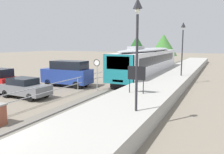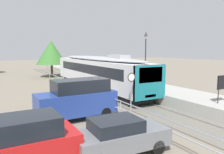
% 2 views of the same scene
% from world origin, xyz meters
% --- Properties ---
extents(ground_plane, '(160.00, 160.00, 0.00)m').
position_xyz_m(ground_plane, '(-3.00, 22.00, 0.00)').
color(ground_plane, slate).
extents(track_rails, '(3.20, 60.00, 0.14)m').
position_xyz_m(track_rails, '(0.00, 22.00, 0.03)').
color(track_rails, '#6B665B').
rests_on(track_rails, ground).
extents(commuter_train, '(2.82, 18.32, 3.74)m').
position_xyz_m(commuter_train, '(0.00, 22.26, 2.14)').
color(commuter_train, silver).
rests_on(commuter_train, track_rails).
extents(station_platform, '(3.90, 60.00, 0.90)m').
position_xyz_m(station_platform, '(3.25, 22.00, 0.45)').
color(station_platform, '#A8A59E').
rests_on(station_platform, ground).
extents(platform_lamp_mid_platform, '(0.34, 0.34, 5.35)m').
position_xyz_m(platform_lamp_mid_platform, '(4.33, 19.47, 4.62)').
color(platform_lamp_mid_platform, '#232328').
rests_on(platform_lamp_mid_platform, station_platform).
extents(platform_notice_board, '(1.20, 0.08, 1.80)m').
position_xyz_m(platform_notice_board, '(2.99, 9.51, 2.19)').
color(platform_notice_board, '#232328').
rests_on(platform_notice_board, station_platform).
extents(speed_limit_sign, '(0.61, 0.10, 2.81)m').
position_xyz_m(speed_limit_sign, '(-1.89, 12.93, 2.12)').
color(speed_limit_sign, '#9EA0A5').
rests_on(speed_limit_sign, ground).
extents(carpark_fence, '(0.06, 36.06, 1.25)m').
position_xyz_m(carpark_fence, '(-3.30, 12.00, 0.91)').
color(carpark_fence, '#9EA0A5').
rests_on(carpark_fence, ground).
extents(parked_hatchback_grey, '(4.08, 1.94, 1.53)m').
position_xyz_m(parked_hatchback_grey, '(-5.66, 8.24, 0.79)').
color(parked_hatchback_grey, slate).
rests_on(parked_hatchback_grey, ground).
extents(parked_suv_red, '(4.61, 1.92, 2.04)m').
position_xyz_m(parked_suv_red, '(-9.72, 8.64, 1.06)').
color(parked_suv_red, red).
rests_on(parked_suv_red, ground).
extents(parked_van_blue, '(4.95, 2.08, 2.51)m').
position_xyz_m(parked_van_blue, '(-5.52, 13.57, 1.29)').
color(parked_van_blue, navy).
rests_on(parked_van_blue, ground).
extents(tree_behind_carpark, '(4.79, 4.79, 5.80)m').
position_xyz_m(tree_behind_carpark, '(-1.42, 36.27, 3.91)').
color(tree_behind_carpark, brown).
rests_on(tree_behind_carpark, ground).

